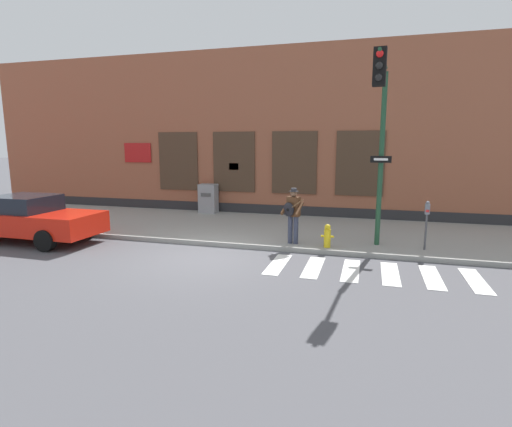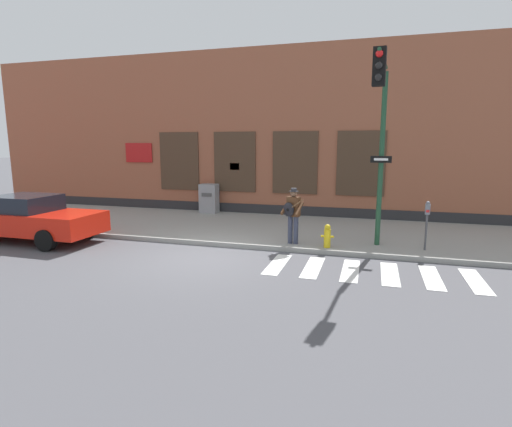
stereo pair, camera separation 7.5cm
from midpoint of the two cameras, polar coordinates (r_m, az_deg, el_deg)
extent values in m
plane|color=#4C4C51|center=(11.44, -8.00, -6.38)|extent=(160.00, 160.00, 0.00)
cube|color=gray|center=(15.14, -1.75, -1.99)|extent=(28.00, 5.51, 0.14)
cube|color=#99563D|center=(19.40, 2.53, 11.13)|extent=(28.00, 4.00, 7.22)
cube|color=#28282B|center=(17.68, 0.93, 0.41)|extent=(28.00, 0.04, 0.55)
cube|color=#473323|center=(18.91, -11.14, 7.33)|extent=(1.93, 0.06, 2.63)
cube|color=black|center=(18.90, -11.15, 7.33)|extent=(1.81, 0.03, 2.51)
cube|color=#473323|center=(17.84, -3.30, 7.36)|extent=(1.93, 0.06, 2.63)
cube|color=black|center=(17.83, -3.31, 7.36)|extent=(1.81, 0.03, 2.51)
cube|color=#473323|center=(17.15, 5.36, 7.23)|extent=(1.93, 0.06, 2.63)
cube|color=black|center=(17.14, 5.35, 7.23)|extent=(1.81, 0.03, 2.51)
cube|color=#473323|center=(16.86, 14.51, 6.92)|extent=(1.93, 0.06, 2.63)
cube|color=black|center=(16.85, 14.51, 6.92)|extent=(1.81, 0.03, 2.51)
cube|color=red|center=(19.93, -16.65, 8.32)|extent=(1.40, 0.04, 0.90)
cube|color=yellow|center=(17.83, -3.31, 6.72)|extent=(0.44, 0.02, 0.30)
cube|color=silver|center=(10.80, 2.93, -7.25)|extent=(0.42, 1.90, 0.01)
cube|color=silver|center=(10.63, 8.00, -7.61)|extent=(0.42, 1.90, 0.01)
cube|color=silver|center=(10.56, 13.20, -7.91)|extent=(0.42, 1.90, 0.01)
cube|color=silver|center=(10.56, 18.43, -8.15)|extent=(0.42, 1.90, 0.01)
cube|color=silver|center=(10.66, 23.62, -8.32)|extent=(0.42, 1.90, 0.01)
cube|color=silver|center=(10.84, 28.68, -8.42)|extent=(0.42, 1.90, 0.01)
cube|color=red|center=(15.05, -29.46, -1.03)|extent=(4.62, 1.88, 0.68)
cube|color=black|center=(15.14, -30.31, 1.26)|extent=(1.85, 1.60, 0.52)
cube|color=silver|center=(13.96, -21.30, -0.90)|extent=(0.06, 0.24, 0.12)
cube|color=silver|center=(13.09, -24.33, -1.78)|extent=(0.06, 0.24, 0.12)
cylinder|color=black|center=(14.84, -23.33, -2.03)|extent=(0.66, 0.25, 0.66)
cylinder|color=black|center=(13.58, -28.02, -3.43)|extent=(0.66, 0.25, 0.66)
cylinder|color=black|center=(16.65, -30.43, -1.36)|extent=(0.66, 0.25, 0.66)
cylinder|color=#33384C|center=(12.33, 5.54, -2.39)|extent=(0.15, 0.15, 0.86)
cylinder|color=#33384C|center=(12.38, 4.74, -2.32)|extent=(0.15, 0.15, 0.86)
cube|color=#4C2D19|center=(12.23, 5.21, 1.00)|extent=(0.42, 0.31, 0.60)
sphere|color=brown|center=(12.17, 5.24, 2.91)|extent=(0.22, 0.22, 0.22)
cylinder|color=#333338|center=(12.17, 5.25, 3.19)|extent=(0.28, 0.27, 0.02)
cylinder|color=#333338|center=(12.16, 5.25, 3.43)|extent=(0.18, 0.18, 0.09)
cylinder|color=#4C2D19|center=(12.05, 6.04, 0.66)|extent=(0.21, 0.52, 0.39)
cylinder|color=#4C2D19|center=(12.25, 3.99, 0.84)|extent=(0.21, 0.52, 0.39)
ellipsoid|color=black|center=(12.12, 4.50, 0.56)|extent=(0.38, 0.21, 0.44)
cylinder|color=black|center=(12.06, 4.38, 0.52)|extent=(0.09, 0.03, 0.09)
cylinder|color=brown|center=(11.96, 5.59, 1.30)|extent=(0.47, 0.15, 0.34)
cylinder|color=#1E472D|center=(12.47, 17.26, 7.15)|extent=(0.15, 0.15, 5.08)
cylinder|color=#1E472D|center=(11.44, 17.53, 20.25)|extent=(0.31, 2.45, 0.09)
cube|color=black|center=(10.41, 17.05, 19.39)|extent=(0.32, 0.27, 0.88)
sphere|color=red|center=(10.30, 17.06, 21.00)|extent=(0.17, 0.17, 0.17)
sphere|color=black|center=(10.25, 16.98, 19.55)|extent=(0.17, 0.17, 0.17)
sphere|color=black|center=(10.21, 16.90, 18.09)|extent=(0.17, 0.17, 0.17)
cube|color=black|center=(12.35, 17.24, 7.40)|extent=(0.60, 0.08, 0.20)
cube|color=white|center=(12.33, 17.23, 7.40)|extent=(0.40, 0.05, 0.07)
cylinder|color=#47474C|center=(12.55, 22.92, -2.47)|extent=(0.06, 0.06, 1.05)
cube|color=slate|center=(12.43, 23.13, 0.57)|extent=(0.13, 0.10, 0.30)
sphere|color=slate|center=(12.41, 23.18, 1.39)|extent=(0.11, 0.11, 0.11)
cube|color=red|center=(12.39, 23.14, 0.33)|extent=(0.09, 0.01, 0.07)
cube|color=gray|center=(17.98, -6.95, 2.15)|extent=(0.78, 0.54, 1.29)
cube|color=#4C4C4C|center=(17.71, -7.31, 2.65)|extent=(0.47, 0.02, 0.16)
cylinder|color=gold|center=(12.09, 9.97, -3.49)|extent=(0.20, 0.20, 0.55)
sphere|color=gold|center=(12.01, 10.02, -1.94)|extent=(0.18, 0.18, 0.18)
cylinder|color=gold|center=(12.09, 9.32, -3.20)|extent=(0.10, 0.07, 0.07)
cylinder|color=gold|center=(12.06, 10.64, -3.27)|extent=(0.10, 0.07, 0.07)
camera|label=1|loc=(0.04, -90.17, -0.03)|focal=28.00mm
camera|label=2|loc=(0.04, 89.83, 0.03)|focal=28.00mm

